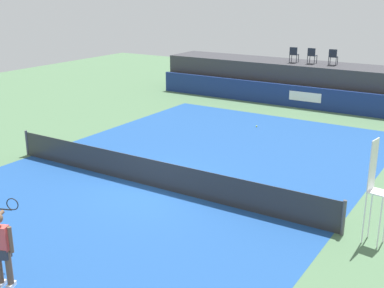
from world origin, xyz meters
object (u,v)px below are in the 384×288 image
Objects in this scene: net_post_near at (27,143)px; tennis_ball at (257,126)px; spectator_chair_left at (312,55)px; tennis_player at (2,247)px; spectator_chair_far_left at (294,54)px; net_post_far at (344,218)px; spectator_chair_center at (333,56)px; umpire_chair at (375,185)px.

net_post_near is 14.71× the size of tennis_ball.
spectator_chair_left is 0.50× the size of tennis_player.
tennis_ball is (0.80, -6.42, -2.66)m from spectator_chair_far_left.
spectator_chair_left is at bearing 112.71° from net_post_far.
net_post_far is (12.40, 0.00, 0.00)m from net_post_near.
spectator_chair_left is 1.17m from spectator_chair_center.
spectator_chair_far_left is at bearing 118.19° from umpire_chair.
tennis_ball is at bearing 130.16° from umpire_chair.
net_post_far is 0.56× the size of tennis_player.
spectator_chair_left is at bearing 91.98° from tennis_player.
net_post_near is at bearing -115.45° from spectator_chair_center.
spectator_chair_far_left is 15.97m from net_post_near.
tennis_ball is at bearing 55.70° from net_post_near.
spectator_chair_center is at bearing 88.87° from tennis_player.
spectator_chair_far_left is 13.06× the size of tennis_ball.
tennis_player is 26.03× the size of tennis_ball.
spectator_chair_far_left is 1.00× the size of spectator_chair_left.
spectator_chair_left reaches higher than tennis_ball.
spectator_chair_left is at bearing 88.07° from tennis_ball.
spectator_chair_left is at bearing -175.16° from spectator_chair_center.
spectator_chair_far_left is 2.20m from spectator_chair_center.
tennis_player is at bearing -85.27° from spectator_chair_far_left.
spectator_chair_center reaches higher than net_post_near.
tennis_ball is at bearing -82.86° from spectator_chair_far_left.
umpire_chair is 8.95m from tennis_player.
spectator_chair_far_left is 17.03m from umpire_chair.
umpire_chair is 1.28m from net_post_far.
spectator_chair_left is 7.06m from tennis_ball.
spectator_chair_left is 16.68m from umpire_chair.
umpire_chair is (8.03, -14.98, -1.11)m from spectator_chair_far_left.
net_post_far is 8.47m from tennis_player.
tennis_player is at bearing -134.52° from umpire_chair.
spectator_chair_far_left is 0.32× the size of umpire_chair.
spectator_chair_far_left is 0.50× the size of tennis_player.
umpire_chair is at bearing -69.00° from spectator_chair_center.
tennis_player is (-6.26, -6.37, -0.63)m from umpire_chair.
tennis_ball is at bearing -91.93° from spectator_chair_left.
spectator_chair_left is 0.32× the size of umpire_chair.
net_post_far is at bearing -71.27° from spectator_chair_center.
tennis_player is at bearing -42.98° from net_post_near.
net_post_near is 1.00× the size of net_post_far.
umpire_chair is 13.12m from net_post_near.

